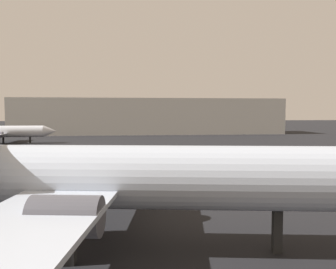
# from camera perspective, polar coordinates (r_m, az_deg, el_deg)

# --- Properties ---
(airplane_at_gate) EXTENTS (37.01, 26.19, 12.06)m
(airplane_at_gate) POSITION_cam_1_polar(r_m,az_deg,el_deg) (19.18, -11.21, -7.02)
(airplane_at_gate) COLOR #B2BCCC
(airplane_at_gate) RESTS_ON ground_plane
(airplane_distant) EXTENTS (24.51, 20.01, 7.98)m
(airplane_distant) POSITION_cam_1_polar(r_m,az_deg,el_deg) (91.70, -25.92, 0.45)
(airplane_distant) COLOR silver
(airplane_distant) RESTS_ON ground_plane
(terminal_building) EXTENTS (93.02, 18.77, 12.40)m
(terminal_building) POSITION_cam_1_polar(r_m,az_deg,el_deg) (121.64, -3.05, 3.09)
(terminal_building) COLOR #B7B7B2
(terminal_building) RESTS_ON ground_plane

